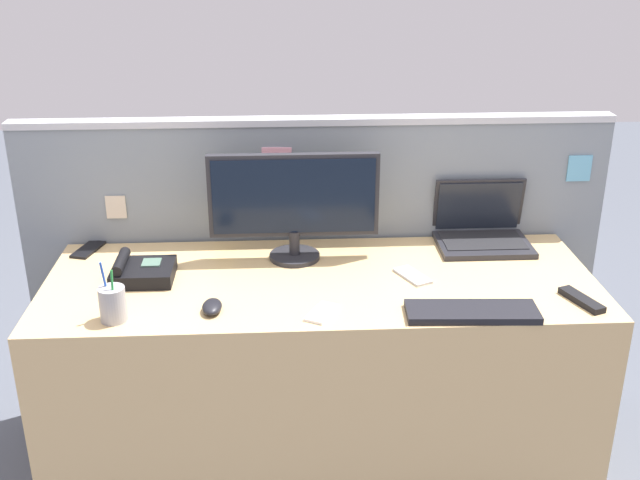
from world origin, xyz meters
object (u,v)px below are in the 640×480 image
object	(u,v)px
computer_mouse_right_hand	(212,307)
tv_remote	(581,300)
desktop_monitor	(294,201)
pen_cup	(113,304)
cell_phone_black_slab	(88,249)
desk_phone	(141,271)
keyboard_main	(472,312)
cell_phone_white_slab	(322,313)
cell_phone_silver_slab	(412,276)
laptop	(481,229)

from	to	relation	value
computer_mouse_right_hand	tv_remote	bearing A→B (deg)	0.48
desktop_monitor	pen_cup	distance (m)	0.71
cell_phone_black_slab	desk_phone	bearing A→B (deg)	-31.06
keyboard_main	computer_mouse_right_hand	bearing A→B (deg)	178.00
desk_phone	keyboard_main	size ratio (longest dim) A/B	0.50
pen_cup	cell_phone_white_slab	bearing A→B (deg)	0.29
keyboard_main	pen_cup	bearing A→B (deg)	-178.57
computer_mouse_right_hand	tv_remote	distance (m)	1.14
tv_remote	cell_phone_black_slab	bearing A→B (deg)	142.60
computer_mouse_right_hand	cell_phone_white_slab	xyz separation A→B (m)	(0.33, -0.04, -0.01)
desktop_monitor	cell_phone_silver_slab	distance (m)	0.48
cell_phone_black_slab	computer_mouse_right_hand	bearing A→B (deg)	-29.40
desktop_monitor	keyboard_main	world-z (taller)	desktop_monitor
cell_phone_silver_slab	tv_remote	size ratio (longest dim) A/B	0.86
desk_phone	cell_phone_black_slab	size ratio (longest dim) A/B	1.30
desktop_monitor	pen_cup	size ratio (longest dim) A/B	3.13
cell_phone_black_slab	tv_remote	world-z (taller)	tv_remote
desk_phone	cell_phone_white_slab	bearing A→B (deg)	-25.55
desk_phone	cell_phone_white_slab	distance (m)	0.64
cell_phone_white_slab	cell_phone_black_slab	bearing A→B (deg)	175.52
cell_phone_white_slab	cell_phone_black_slab	world-z (taller)	same
laptop	cell_phone_black_slab	bearing A→B (deg)	179.95
keyboard_main	cell_phone_silver_slab	size ratio (longest dim) A/B	2.71
pen_cup	tv_remote	distance (m)	1.43
keyboard_main	tv_remote	bearing A→B (deg)	12.69
cell_phone_white_slab	cell_phone_black_slab	size ratio (longest dim) A/B	0.83
laptop	tv_remote	bearing A→B (deg)	-68.63
laptop	keyboard_main	xyz separation A→B (m)	(-0.16, -0.56, -0.04)
desk_phone	cell_phone_black_slab	xyz separation A→B (m)	(-0.23, 0.25, -0.02)
desk_phone	tv_remote	distance (m)	1.41
cell_phone_silver_slab	keyboard_main	bearing A→B (deg)	-88.99
cell_phone_white_slab	tv_remote	world-z (taller)	tv_remote
desk_phone	pen_cup	size ratio (longest dim) A/B	1.07
cell_phone_black_slab	laptop	bearing A→B (deg)	16.22
computer_mouse_right_hand	cell_phone_black_slab	size ratio (longest dim) A/B	0.65
laptop	cell_phone_silver_slab	size ratio (longest dim) A/B	2.27
cell_phone_white_slab	tv_remote	size ratio (longest dim) A/B	0.75
cell_phone_black_slab	pen_cup	bearing A→B (deg)	-53.71
pen_cup	cell_phone_black_slab	size ratio (longest dim) A/B	1.22
tv_remote	laptop	bearing A→B (deg)	91.01
cell_phone_black_slab	tv_remote	xyz separation A→B (m)	(1.62, -0.50, 0.01)
cell_phone_black_slab	cell_phone_silver_slab	distance (m)	1.16
cell_phone_black_slab	tv_remote	size ratio (longest dim) A/B	0.90
computer_mouse_right_hand	tv_remote	world-z (taller)	computer_mouse_right_hand
keyboard_main	cell_phone_white_slab	bearing A→B (deg)	178.98
cell_phone_silver_slab	tv_remote	bearing A→B (deg)	-48.40
desktop_monitor	cell_phone_black_slab	xyz separation A→B (m)	(-0.74, 0.10, -0.21)
desktop_monitor	laptop	distance (m)	0.71
keyboard_main	cell_phone_black_slab	world-z (taller)	keyboard_main
desktop_monitor	tv_remote	xyz separation A→B (m)	(0.88, -0.40, -0.20)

